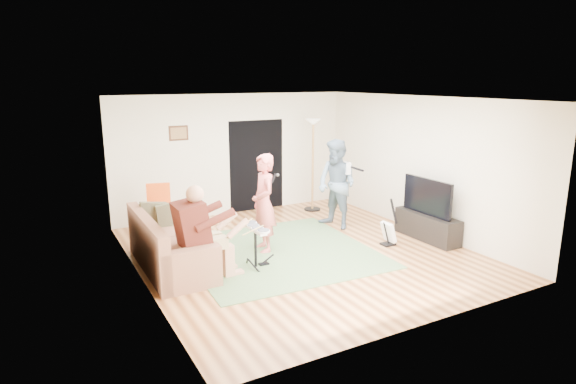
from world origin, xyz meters
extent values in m
plane|color=brown|center=(0.00, 0.00, 0.00)|extent=(6.00, 6.00, 0.00)
plane|color=white|center=(0.00, 0.00, 2.70)|extent=(6.00, 6.00, 0.00)
plane|color=brown|center=(-2.74, 0.20, 1.55)|extent=(0.00, 2.05, 2.05)
plane|color=black|center=(0.55, 2.99, 1.05)|extent=(2.10, 0.00, 2.10)
cube|color=#3F2314|center=(-1.25, 2.99, 1.90)|extent=(0.42, 0.03, 0.32)
cube|color=#517446|center=(-0.36, 0.17, 0.01)|extent=(3.34, 3.34, 0.02)
cube|color=#97644B|center=(-2.20, 0.39, 0.22)|extent=(0.90, 1.80, 0.45)
cube|color=#97644B|center=(-2.58, 0.39, 0.45)|extent=(0.17, 2.23, 0.90)
cube|color=#97644B|center=(-2.20, 1.40, 0.32)|extent=(0.90, 0.21, 0.64)
cube|color=#97644B|center=(-2.20, -0.62, 0.32)|extent=(0.90, 0.21, 0.64)
cube|color=#572018|center=(-2.05, -0.26, 0.89)|extent=(0.41, 0.54, 0.68)
sphere|color=tan|center=(-1.98, -0.26, 1.35)|extent=(0.27, 0.27, 0.27)
cylinder|color=black|center=(-1.00, -0.26, 0.34)|extent=(0.05, 0.05, 0.64)
cube|color=white|center=(-1.00, -0.26, 0.65)|extent=(0.12, 0.64, 0.04)
imported|color=#DA615E|center=(-0.53, 0.39, 0.88)|extent=(0.50, 0.69, 1.76)
imported|color=slate|center=(1.38, 0.91, 0.92)|extent=(0.89, 1.03, 1.83)
cube|color=black|center=(1.62, -0.46, 0.02)|extent=(0.24, 0.20, 0.03)
cube|color=white|center=(1.62, -0.46, 0.25)|extent=(0.19, 0.29, 0.38)
cylinder|color=black|center=(1.72, -0.46, 0.64)|extent=(0.20, 0.04, 0.50)
cylinder|color=black|center=(1.66, 2.31, 0.02)|extent=(0.38, 0.38, 0.03)
cylinder|color=tan|center=(1.66, 2.31, 1.03)|extent=(0.05, 0.05, 2.02)
cone|color=white|center=(1.66, 2.31, 2.06)|extent=(0.34, 0.34, 0.13)
cube|color=beige|center=(-2.04, 1.78, 0.49)|extent=(0.56, 0.56, 0.04)
cube|color=#FF5F1A|center=(-2.04, 1.98, 0.86)|extent=(0.45, 0.20, 0.46)
cube|color=black|center=(2.50, -0.55, 0.25)|extent=(0.40, 1.40, 0.50)
cube|color=black|center=(2.45, -0.55, 0.85)|extent=(0.06, 1.18, 0.69)
camera|label=1|loc=(-4.10, -7.01, 3.03)|focal=30.00mm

